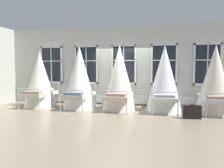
{
  "coord_description": "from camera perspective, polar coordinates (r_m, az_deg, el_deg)",
  "views": [
    {
      "loc": [
        1.38,
        -8.23,
        1.63
      ],
      "look_at": [
        -0.31,
        0.08,
        1.0
      ],
      "focal_mm": 34.26,
      "sensor_mm": 36.0,
      "label": 1
    }
  ],
  "objects": [
    {
      "name": "cot_fifth",
      "position": [
        8.55,
        25.77,
        0.94
      ],
      "size": [
        1.39,
        1.88,
        2.49
      ],
      "rotation": [
        0.0,
        0.0,
        1.54
      ],
      "color": "#9EA3A8",
      "rests_on": "ground"
    },
    {
      "name": "suitcase_dark",
      "position": [
        7.43,
        20.53,
        -6.95
      ],
      "size": [
        0.57,
        0.25,
        0.47
      ],
      "rotation": [
        0.0,
        0.0,
        0.07
      ],
      "color": "black",
      "rests_on": "ground"
    },
    {
      "name": "cot_first",
      "position": [
        9.68,
        -18.66,
        1.12
      ],
      "size": [
        1.39,
        1.88,
        2.36
      ],
      "rotation": [
        0.0,
        0.0,
        1.6
      ],
      "color": "#9EA3A8",
      "rests_on": "ground"
    },
    {
      "name": "cot_second",
      "position": [
        8.87,
        -8.68,
        1.61
      ],
      "size": [
        1.39,
        1.86,
        2.55
      ],
      "rotation": [
        0.0,
        0.0,
        1.57
      ],
      "color": "#9EA3A8",
      "rests_on": "ground"
    },
    {
      "name": "window_bank",
      "position": [
        9.46,
        3.12,
        0.81
      ],
      "size": [
        8.01,
        0.1,
        2.59
      ],
      "color": "black",
      "rests_on": "ground"
    },
    {
      "name": "cot_fourth",
      "position": [
        8.35,
        13.78,
        1.24
      ],
      "size": [
        1.39,
        1.86,
        2.51
      ],
      "rotation": [
        0.0,
        0.0,
        1.57
      ],
      "color": "#9EA3A8",
      "rests_on": "ground"
    },
    {
      "name": "ground",
      "position": [
        8.5,
        1.98,
        -6.82
      ],
      "size": [
        19.96,
        19.96,
        0.0
      ],
      "primitive_type": "plane",
      "color": "gray"
    },
    {
      "name": "cot_third",
      "position": [
        8.44,
        2.01,
        1.46
      ],
      "size": [
        1.39,
        1.87,
        2.53
      ],
      "rotation": [
        0.0,
        0.0,
        1.56
      ],
      "color": "#9EA3A8",
      "rests_on": "ground"
    },
    {
      "name": "back_wall_with_windows",
      "position": [
        9.57,
        3.24,
        4.9
      ],
      "size": [
        10.98,
        0.1,
        3.49
      ],
      "primitive_type": "cube",
      "color": "#B2B7AD",
      "rests_on": "ground"
    }
  ]
}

